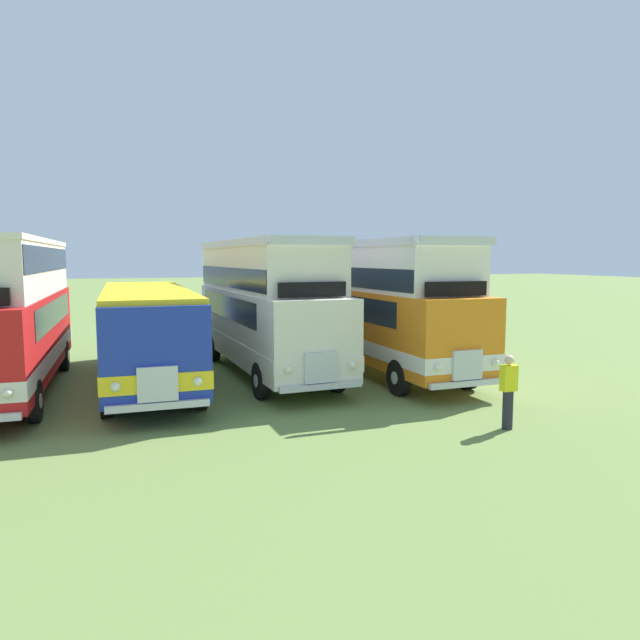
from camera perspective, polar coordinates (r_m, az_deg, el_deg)
ground_plane at (r=19.06m, az=-16.43°, el=-6.07°), size 200.00×200.00×0.00m
bus_second_in_row at (r=19.13m, az=-28.39°, el=0.97°), size 2.78×10.52×4.49m
bus_third_in_row at (r=19.01m, az=-16.63°, el=-0.74°), size 2.71×10.94×2.99m
bus_fourth_in_row at (r=19.78m, az=-5.42°, el=1.49°), size 2.93×10.12×4.52m
bus_fifth_in_row at (r=20.87m, az=5.14°, el=1.76°), size 2.78×11.54×4.52m
marshal_person at (r=14.14m, az=17.95°, el=-6.66°), size 0.36×0.24×1.73m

